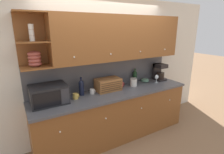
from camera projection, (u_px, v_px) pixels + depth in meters
The scene contains 16 objects.
ground_plane at pixel (107, 127), 3.73m from camera, with size 24.00×24.00×0.00m, color #896647.
wall_back at pixel (105, 68), 3.40m from camera, with size 5.35×0.06×2.60m.
counter_unit at pixel (115, 114), 3.33m from camera, with size 2.97×0.68×0.92m.
backsplash_panel at pixel (106, 73), 3.39m from camera, with size 2.95×0.01×0.56m.
upper_cabinets at pixel (118, 38), 3.14m from camera, with size 2.95×0.38×0.78m.
microwave at pixel (49, 94), 2.68m from camera, with size 0.54×0.42×0.28m.
mug at pixel (76, 96), 2.86m from camera, with size 0.10×0.09×0.09m.
second_wine_bottle at pixel (81, 87), 3.00m from camera, with size 0.09×0.09×0.32m.
mug_patterned_third at pixel (92, 91), 3.08m from camera, with size 0.09×0.08×0.09m.
bread_box at pixel (108, 84), 3.24m from camera, with size 0.46×0.28×0.23m.
mug_blue_second at pixel (122, 84), 3.47m from camera, with size 0.09×0.08×0.09m.
storage_canister at pixel (133, 82), 3.49m from camera, with size 0.14×0.14×0.16m.
wine_bottle at pixel (135, 76), 3.70m from camera, with size 0.09×0.09×0.30m.
bowl_stack_on_counter at pixel (145, 80), 3.78m from camera, with size 0.18×0.18×0.07m.
wine_glass at pixel (157, 77), 3.69m from camera, with size 0.08×0.08×0.17m.
coffee_maker at pixel (159, 72), 3.89m from camera, with size 0.22×0.25×0.36m.
Camera 1 is at (-1.57, -2.89, 2.06)m, focal length 28.00 mm.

